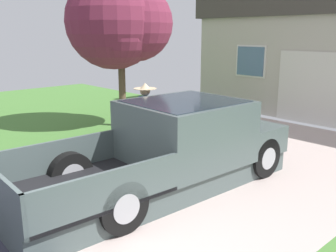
% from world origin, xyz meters
% --- Properties ---
extents(pickup_truck, '(2.09, 5.50, 1.59)m').
position_xyz_m(pickup_truck, '(-0.31, 2.81, 0.71)').
color(pickup_truck, '#465353').
rests_on(pickup_truck, ground).
extents(person_with_hat, '(0.49, 0.49, 1.77)m').
position_xyz_m(person_with_hat, '(-1.69, 3.20, 1.06)').
color(person_with_hat, navy).
rests_on(person_with_hat, ground).
extents(handbag, '(0.31, 0.22, 0.41)m').
position_xyz_m(handbag, '(-1.79, 3.03, 0.13)').
color(handbag, brown).
rests_on(handbag, ground).
extents(front_yard_tree, '(2.86, 2.99, 4.51)m').
position_xyz_m(front_yard_tree, '(-4.67, 4.72, 3.06)').
color(front_yard_tree, brown).
rests_on(front_yard_tree, ground).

